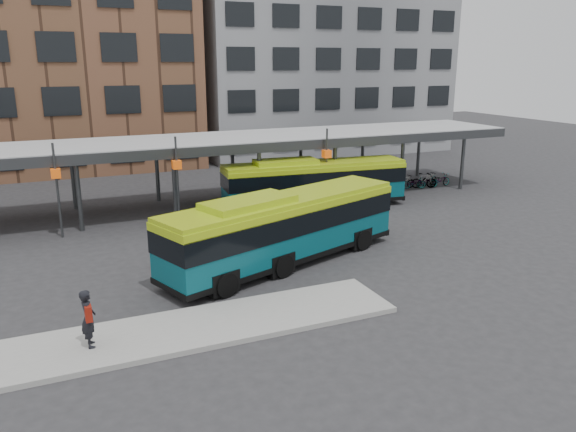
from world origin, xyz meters
name	(u,v)px	position (x,y,z in m)	size (l,w,h in m)	color
ground	(305,276)	(0.00, 0.00, 0.00)	(120.00, 120.00, 0.00)	#28282B
boarding_island	(193,328)	(-5.50, -3.00, 0.09)	(14.00, 3.00, 0.18)	gray
canopy	(213,143)	(-0.06, 12.87, 3.91)	(40.00, 6.53, 4.80)	#999B9E
building_brick	(22,30)	(-10.00, 32.00, 11.00)	(26.00, 14.00, 22.00)	brown
building_grey	(314,46)	(16.00, 32.00, 10.00)	(24.00, 14.00, 20.00)	slate
bus_front	(283,227)	(-0.23, 1.71, 1.70)	(11.98, 6.34, 3.26)	#074954
bus_rear	(314,182)	(5.32, 9.99, 1.59)	(11.25, 3.37, 3.06)	#074954
pedestrian	(88,318)	(-8.72, -3.05, 1.12)	(0.47, 0.70, 1.84)	black
bike_rack	(412,182)	(13.91, 11.94, 0.47)	(6.97, 1.55, 1.07)	slate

